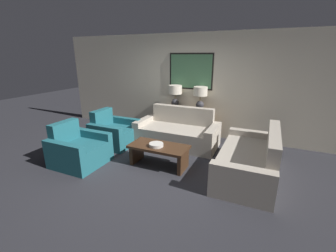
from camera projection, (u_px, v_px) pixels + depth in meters
ground_plane at (149, 170)px, 4.31m from camera, size 20.00×20.00×0.00m
back_wall at (191, 85)px, 5.97m from camera, size 7.91×0.12×2.65m
console_table at (187, 122)px, 6.03m from camera, size 1.24×0.37×0.76m
table_lamp_left at (175, 93)px, 5.93m from camera, size 0.35×0.35×0.59m
table_lamp_right at (200, 95)px, 5.67m from camera, size 0.35×0.35×0.59m
couch_by_back_wall at (178, 133)px, 5.48m from camera, size 1.94×0.95×0.88m
couch_by_side at (250, 160)px, 4.05m from camera, size 0.95×1.94×0.88m
coffee_table at (159, 151)px, 4.39m from camera, size 1.15×0.55×0.43m
decorative_bowl at (156, 145)px, 4.30m from camera, size 0.28×0.28×0.06m
armchair_near_back_wall at (114, 133)px, 5.48m from camera, size 0.92×0.91×0.84m
armchair_near_camera at (79, 150)px, 4.50m from camera, size 0.92×0.91×0.84m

